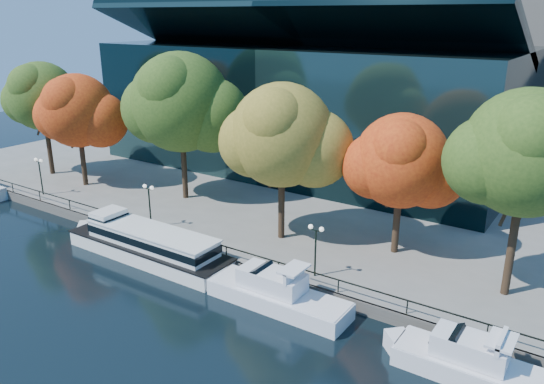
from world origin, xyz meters
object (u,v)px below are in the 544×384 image
Objects in this scene: tree_3 at (283,138)px; tour_boat at (144,242)px; tree_2 at (182,105)px; lamp_1 at (149,196)px; cruiser_near at (273,291)px; tree_1 at (78,112)px; lamp_2 at (316,239)px; tree_4 at (403,163)px; lamp_0 at (39,168)px; tree_5 at (529,156)px; cruiser_far at (469,361)px; tree_0 at (43,98)px.

tour_boat is at bearing -137.52° from tree_3.
lamp_1 is at bearing -70.26° from tree_2.
tree_3 reaches higher than cruiser_near.
lamp_2 is at bearing -8.35° from tree_1.
tree_4 is 38.23m from lamp_0.
cruiser_near is 19.11m from tree_5.
tree_2 reaches higher than lamp_0.
tree_1 is (-45.01, 9.03, 8.29)m from cruiser_far.
tree_3 is 9.80m from tree_4.
lamp_1 is at bearing -157.94° from tree_3.
tree_0 reaches higher than cruiser_far.
tour_boat is 1.49× the size of cruiser_near.
tree_1 reaches higher than tree_4.
tree_5 is 30.95m from lamp_1.
tree_4 reaches higher than lamp_2.
lamp_0 is (-37.23, -7.33, -4.59)m from tree_4.
lamp_0 reaches higher than cruiser_far.
tree_0 reaches higher than lamp_2.
tree_0 reaches higher than tour_boat.
tree_1 is 26.87m from tree_3.
tree_2 is (19.82, 2.39, 0.66)m from tree_0.
tree_3 is at bearing -12.76° from tree_2.
tree_2 is 1.13× the size of tree_3.
tree_3 is at bearing 42.48° from tour_boat.
tree_0 is at bearing 172.23° from lamp_2.
tree_1 is 17.06m from lamp_1.
tree_5 is at bearing 0.31° from tree_1.
lamp_0 is (-1.06, -4.80, -5.35)m from tree_1.
tree_5 is at bearing 6.22° from lamp_0.
cruiser_near is 13.57m from cruiser_far.
tree_4 is 0.80× the size of tree_5.
tree_5 reaches higher than tour_boat.
tree_3 is (8.70, 7.97, 8.52)m from tour_boat.
cruiser_near is 2.89× the size of lamp_1.
lamp_0 and lamp_1 have the same top height.
tour_boat is 1.15× the size of tree_2.
lamp_1 is at bearing -17.24° from tree_1.
tree_2 reaches higher than tree_3.
cruiser_far is at bearing -11.34° from tree_1.
tree_2 is at bearing 13.46° from tree_1.
lamp_1 is at bearing 128.74° from tour_boat.
tree_5 is 47.06m from lamp_0.
tree_1 is at bearing 179.61° from tree_3.
tree_5 is (18.35, 0.43, 1.02)m from tree_3.
lamp_1 is (15.47, -4.80, -5.35)m from tree_1.
cruiser_near is 1.16× the size of cruiser_far.
lamp_1 is (-29.74, -5.04, -6.96)m from tree_5.
cruiser_far is 0.75× the size of tree_0.
cruiser_near is 32.86m from lamp_0.
tour_boat is at bearing -19.14° from tree_0.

